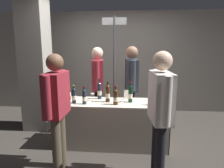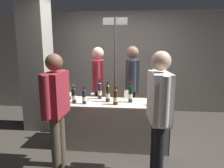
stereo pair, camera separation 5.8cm
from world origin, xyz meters
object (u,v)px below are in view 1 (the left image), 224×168
at_px(tasting_table, 112,116).
at_px(wine_glass_near_vendor, 93,95).
at_px(vendor_presenter, 131,82).
at_px(display_bottle_0, 130,94).
at_px(concrete_pillar, 34,44).
at_px(taster_foreground_right, 160,107).
at_px(booth_signpost, 114,62).
at_px(featured_wine_bottle, 74,95).

height_order(tasting_table, wine_glass_near_vendor, wine_glass_near_vendor).
xyz_separation_m(tasting_table, vendor_presenter, (0.32, 0.56, 0.48)).
xyz_separation_m(tasting_table, display_bottle_0, (0.30, 0.01, 0.38)).
bearing_deg(concrete_pillar, wine_glass_near_vendor, -25.37).
xyz_separation_m(vendor_presenter, taster_foreground_right, (0.31, -1.48, -0.02)).
relative_size(vendor_presenter, taster_foreground_right, 1.02).
distance_m(wine_glass_near_vendor, taster_foreground_right, 1.36).
xyz_separation_m(display_bottle_0, booth_signpost, (-0.34, 1.00, 0.43)).
xyz_separation_m(featured_wine_bottle, taster_foreground_right, (1.24, -0.82, 0.10)).
height_order(tasting_table, display_bottle_0, display_bottle_0).
relative_size(taster_foreground_right, booth_signpost, 0.72).
relative_size(wine_glass_near_vendor, booth_signpost, 0.06).
bearing_deg(vendor_presenter, booth_signpost, -147.97).
distance_m(featured_wine_bottle, display_bottle_0, 0.91).
height_order(concrete_pillar, tasting_table, concrete_pillar).
bearing_deg(featured_wine_bottle, taster_foreground_right, -33.41).
bearing_deg(featured_wine_bottle, booth_signpost, 62.85).
distance_m(wine_glass_near_vendor, booth_signpost, 1.13).
distance_m(wine_glass_near_vendor, vendor_presenter, 0.85).
xyz_separation_m(concrete_pillar, display_bottle_0, (1.84, -0.60, -0.80)).
relative_size(display_bottle_0, wine_glass_near_vendor, 2.63).
distance_m(vendor_presenter, booth_signpost, 0.67).
height_order(display_bottle_0, booth_signpost, booth_signpost).
height_order(tasting_table, vendor_presenter, vendor_presenter).
bearing_deg(vendor_presenter, display_bottle_0, -8.93).
relative_size(featured_wine_bottle, wine_glass_near_vendor, 2.26).
bearing_deg(concrete_pillar, display_bottle_0, -18.05).
xyz_separation_m(concrete_pillar, taster_foreground_right, (2.17, -1.53, -0.72)).
relative_size(tasting_table, featured_wine_bottle, 6.15).
bearing_deg(concrete_pillar, taster_foreground_right, -35.10).
relative_size(featured_wine_bottle, display_bottle_0, 0.86).
height_order(tasting_table, featured_wine_bottle, featured_wine_bottle).
height_order(tasting_table, booth_signpost, booth_signpost).
bearing_deg(display_bottle_0, featured_wine_bottle, -173.10).
bearing_deg(wine_glass_near_vendor, featured_wine_bottle, -154.10).
bearing_deg(taster_foreground_right, tasting_table, 29.59).
bearing_deg(taster_foreground_right, vendor_presenter, 6.89).
bearing_deg(tasting_table, vendor_presenter, 60.19).
distance_m(taster_foreground_right, booth_signpost, 2.07).
bearing_deg(display_bottle_0, concrete_pillar, 161.95).
xyz_separation_m(concrete_pillar, vendor_presenter, (1.86, -0.05, -0.70)).
bearing_deg(booth_signpost, tasting_table, -87.89).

